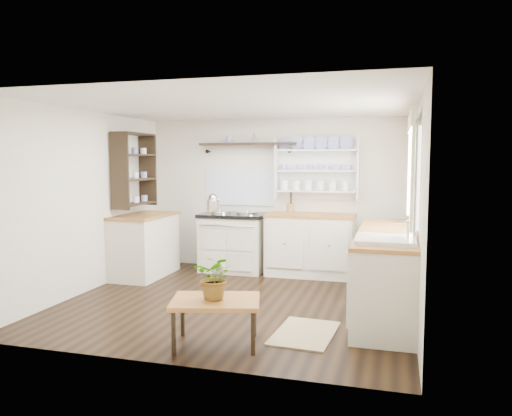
% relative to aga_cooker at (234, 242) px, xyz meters
% --- Properties ---
extents(floor, '(4.00, 3.80, 0.01)m').
position_rel_aga_cooker_xyz_m(floor, '(0.57, -1.57, -0.45)').
color(floor, black).
rests_on(floor, ground).
extents(wall_back, '(4.00, 0.02, 2.30)m').
position_rel_aga_cooker_xyz_m(wall_back, '(0.57, 0.33, 0.70)').
color(wall_back, beige).
rests_on(wall_back, ground).
extents(wall_right, '(0.02, 3.80, 2.30)m').
position_rel_aga_cooker_xyz_m(wall_right, '(2.57, -1.57, 0.70)').
color(wall_right, beige).
rests_on(wall_right, ground).
extents(wall_left, '(0.02, 3.80, 2.30)m').
position_rel_aga_cooker_xyz_m(wall_left, '(-1.43, -1.57, 0.70)').
color(wall_left, beige).
rests_on(wall_left, ground).
extents(ceiling, '(4.00, 3.80, 0.01)m').
position_rel_aga_cooker_xyz_m(ceiling, '(0.57, -1.57, 1.85)').
color(ceiling, white).
rests_on(ceiling, wall_back).
extents(window, '(0.08, 1.55, 1.22)m').
position_rel_aga_cooker_xyz_m(window, '(2.52, -1.42, 1.12)').
color(window, white).
rests_on(window, wall_right).
extents(aga_cooker, '(0.98, 0.68, 0.91)m').
position_rel_aga_cooker_xyz_m(aga_cooker, '(0.00, 0.00, 0.00)').
color(aga_cooker, beige).
rests_on(aga_cooker, floor).
extents(back_cabinets, '(1.27, 0.63, 0.90)m').
position_rel_aga_cooker_xyz_m(back_cabinets, '(1.17, 0.03, 0.01)').
color(back_cabinets, beige).
rests_on(back_cabinets, floor).
extents(right_cabinets, '(0.62, 2.43, 0.90)m').
position_rel_aga_cooker_xyz_m(right_cabinets, '(2.27, -1.47, 0.01)').
color(right_cabinets, beige).
rests_on(right_cabinets, floor).
extents(belfast_sink, '(0.55, 0.60, 0.45)m').
position_rel_aga_cooker_xyz_m(belfast_sink, '(2.27, -2.22, 0.35)').
color(belfast_sink, white).
rests_on(belfast_sink, right_cabinets).
extents(left_cabinets, '(0.62, 1.13, 0.90)m').
position_rel_aga_cooker_xyz_m(left_cabinets, '(-1.13, -0.67, 0.01)').
color(left_cabinets, beige).
rests_on(left_cabinets, floor).
extents(plate_rack, '(1.20, 0.22, 0.90)m').
position_rel_aga_cooker_xyz_m(plate_rack, '(1.22, 0.29, 1.11)').
color(plate_rack, white).
rests_on(plate_rack, wall_back).
extents(high_shelf, '(1.50, 0.29, 0.16)m').
position_rel_aga_cooker_xyz_m(high_shelf, '(0.17, 0.21, 1.46)').
color(high_shelf, black).
rests_on(high_shelf, wall_back).
extents(left_shelving, '(0.28, 0.80, 1.05)m').
position_rel_aga_cooker_xyz_m(left_shelving, '(-1.27, -0.67, 1.10)').
color(left_shelving, black).
rests_on(left_shelving, wall_left).
extents(kettle, '(0.20, 0.20, 0.24)m').
position_rel_aga_cooker_xyz_m(kettle, '(-0.28, -0.12, 0.60)').
color(kettle, silver).
rests_on(kettle, aga_cooker).
extents(utensil_crock, '(0.11, 0.11, 0.12)m').
position_rel_aga_cooker_xyz_m(utensil_crock, '(0.85, 0.11, 0.53)').
color(utensil_crock, olive).
rests_on(utensil_crock, back_cabinets).
extents(center_table, '(0.90, 0.74, 0.43)m').
position_rel_aga_cooker_xyz_m(center_table, '(0.81, -2.95, -0.07)').
color(center_table, brown).
rests_on(center_table, floor).
extents(potted_plant, '(0.38, 0.33, 0.40)m').
position_rel_aga_cooker_xyz_m(potted_plant, '(0.81, -2.95, 0.18)').
color(potted_plant, '#3F7233').
rests_on(potted_plant, center_table).
extents(floor_rug, '(0.61, 0.89, 0.02)m').
position_rel_aga_cooker_xyz_m(floor_rug, '(1.54, -2.45, -0.44)').
color(floor_rug, olive).
rests_on(floor_rug, floor).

